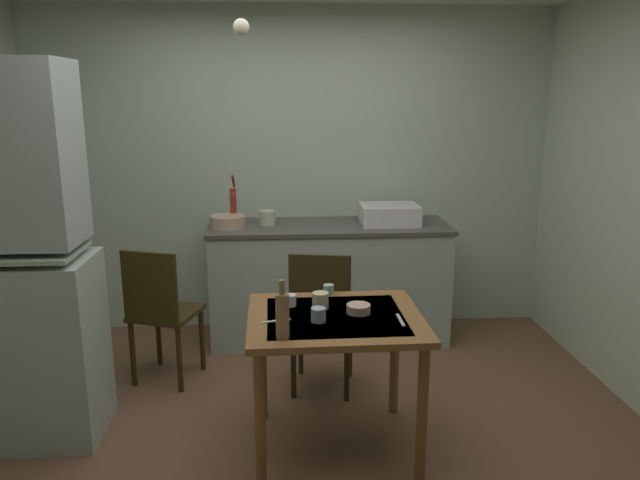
% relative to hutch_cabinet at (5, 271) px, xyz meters
% --- Properties ---
extents(ground_plane, '(5.12, 5.12, 0.00)m').
position_rel_hutch_cabinet_xyz_m(ground_plane, '(1.58, -0.09, -0.97)').
color(ground_plane, brown).
extents(wall_back, '(4.22, 0.10, 2.57)m').
position_rel_hutch_cabinet_xyz_m(wall_back, '(1.58, 1.67, 0.31)').
color(wall_back, '#B7C9B2').
rests_on(wall_back, ground).
extents(hutch_cabinet, '(0.91, 0.50, 2.08)m').
position_rel_hutch_cabinet_xyz_m(hutch_cabinet, '(0.00, 0.00, 0.00)').
color(hutch_cabinet, '#A7B7AA').
rests_on(hutch_cabinet, ground).
extents(counter_cabinet, '(1.84, 0.64, 0.92)m').
position_rel_hutch_cabinet_xyz_m(counter_cabinet, '(1.86, 1.30, -0.51)').
color(counter_cabinet, '#A7B7AA').
rests_on(counter_cabinet, ground).
extents(sink_basin, '(0.44, 0.34, 0.15)m').
position_rel_hutch_cabinet_xyz_m(sink_basin, '(2.32, 1.30, 0.03)').
color(sink_basin, white).
rests_on(sink_basin, counter_cabinet).
extents(hand_pump, '(0.05, 0.27, 0.39)m').
position_rel_hutch_cabinet_xyz_m(hand_pump, '(1.12, 1.35, 0.12)').
color(hand_pump, maroon).
rests_on(hand_pump, counter_cabinet).
extents(mixing_bowl_counter, '(0.27, 0.27, 0.09)m').
position_rel_hutch_cabinet_xyz_m(mixing_bowl_counter, '(1.09, 1.25, -0.01)').
color(mixing_bowl_counter, tan).
rests_on(mixing_bowl_counter, counter_cabinet).
extents(stoneware_crock, '(0.12, 0.12, 0.11)m').
position_rel_hutch_cabinet_xyz_m(stoneware_crock, '(1.38, 1.33, 0.00)').
color(stoneware_crock, beige).
rests_on(stoneware_crock, counter_cabinet).
extents(dining_table, '(0.93, 0.81, 0.76)m').
position_rel_hutch_cabinet_xyz_m(dining_table, '(1.77, -0.23, -0.32)').
color(dining_table, brown).
rests_on(dining_table, ground).
extents(chair_far_side, '(0.46, 0.46, 0.96)m').
position_rel_hutch_cabinet_xyz_m(chair_far_side, '(1.74, 0.39, -0.47)').
color(chair_far_side, '#372A15').
rests_on(chair_far_side, ground).
extents(chair_by_counter, '(0.50, 0.50, 0.94)m').
position_rel_hutch_cabinet_xyz_m(chair_by_counter, '(0.68, 0.60, -0.47)').
color(chair_by_counter, '#38270F').
rests_on(chair_by_counter, ground).
extents(serving_bowl_wide, '(0.13, 0.13, 0.05)m').
position_rel_hutch_cabinet_xyz_m(serving_bowl_wide, '(1.89, -0.20, -0.19)').
color(serving_bowl_wide, tan).
rests_on(serving_bowl_wide, dining_table).
extents(mug_dark, '(0.09, 0.09, 0.09)m').
position_rel_hutch_cabinet_xyz_m(mug_dark, '(1.69, -0.11, -0.16)').
color(mug_dark, beige).
rests_on(mug_dark, dining_table).
extents(mug_tall, '(0.07, 0.07, 0.06)m').
position_rel_hutch_cabinet_xyz_m(mug_tall, '(1.53, -0.07, -0.18)').
color(mug_tall, white).
rests_on(mug_tall, dining_table).
extents(teacup_mint, '(0.06, 0.06, 0.06)m').
position_rel_hutch_cabinet_xyz_m(teacup_mint, '(1.76, 0.11, -0.18)').
color(teacup_mint, '#ADD1C1').
rests_on(teacup_mint, dining_table).
extents(teacup_cream, '(0.08, 0.08, 0.07)m').
position_rel_hutch_cabinet_xyz_m(teacup_cream, '(1.67, -0.31, -0.17)').
color(teacup_cream, '#9EB2C6').
rests_on(teacup_cream, dining_table).
extents(glass_bottle, '(0.06, 0.06, 0.29)m').
position_rel_hutch_cabinet_xyz_m(glass_bottle, '(1.49, -0.52, -0.09)').
color(glass_bottle, olive).
rests_on(glass_bottle, dining_table).
extents(table_knife, '(0.02, 0.17, 0.00)m').
position_rel_hutch_cabinet_xyz_m(table_knife, '(2.10, -0.32, -0.21)').
color(table_knife, silver).
rests_on(table_knife, dining_table).
extents(teaspoon_near_bowl, '(0.15, 0.06, 0.00)m').
position_rel_hutch_cabinet_xyz_m(teaspoon_near_bowl, '(1.45, -0.29, -0.21)').
color(teaspoon_near_bowl, beige).
rests_on(teaspoon_near_bowl, dining_table).
extents(pendant_bulb, '(0.08, 0.08, 0.08)m').
position_rel_hutch_cabinet_xyz_m(pendant_bulb, '(1.31, -0.13, 1.24)').
color(pendant_bulb, '#F9EFCC').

